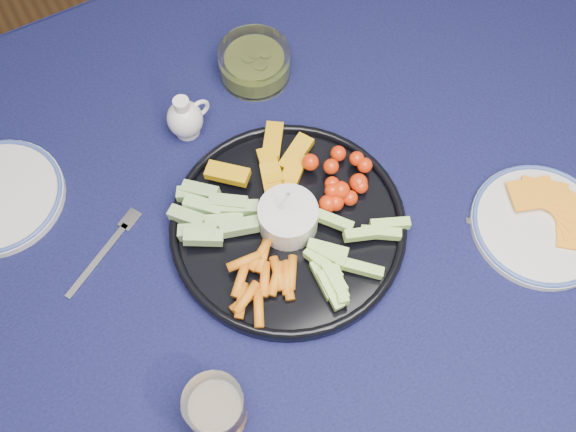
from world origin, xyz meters
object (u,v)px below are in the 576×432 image
creamer_pitcher (185,118)px  cheese_plate (541,224)px  dining_table (277,230)px  pickle_bowl (255,64)px  crudite_platter (286,224)px  juice_tumbler (216,410)px

creamer_pitcher → cheese_plate: bearing=-47.4°
cheese_plate → dining_table: bearing=145.1°
cheese_plate → pickle_bowl: bearing=116.5°
crudite_platter → creamer_pitcher: crudite_platter is taller
creamer_pitcher → juice_tumbler: bearing=-110.3°
creamer_pitcher → pickle_bowl: 0.16m
crudite_platter → cheese_plate: 0.37m
juice_tumbler → cheese_plate: bearing=1.0°
creamer_pitcher → cheese_plate: (0.38, -0.41, -0.02)m
crudite_platter → dining_table: bearing=81.6°
crudite_platter → creamer_pitcher: 0.24m
creamer_pitcher → cheese_plate: size_ratio=0.39×
crudite_platter → pickle_bowl: (0.10, 0.28, 0.00)m
dining_table → juice_tumbler: (-0.21, -0.23, 0.13)m
crudite_platter → creamer_pitcher: size_ratio=4.38×
creamer_pitcher → juice_tumbler: (-0.16, -0.42, 0.00)m
dining_table → cheese_plate: cheese_plate is taller
pickle_bowl → dining_table: bearing=-111.0°
cheese_plate → crudite_platter: bearing=151.2°
creamer_pitcher → pickle_bowl: (0.15, 0.05, -0.01)m
dining_table → cheese_plate: (0.32, -0.22, 0.10)m
dining_table → crudite_platter: (-0.01, -0.04, 0.11)m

